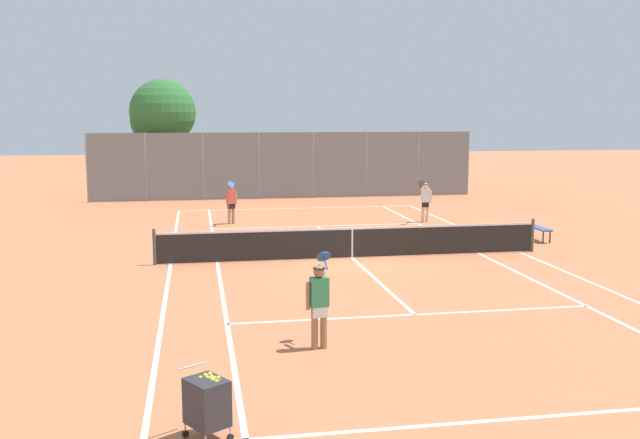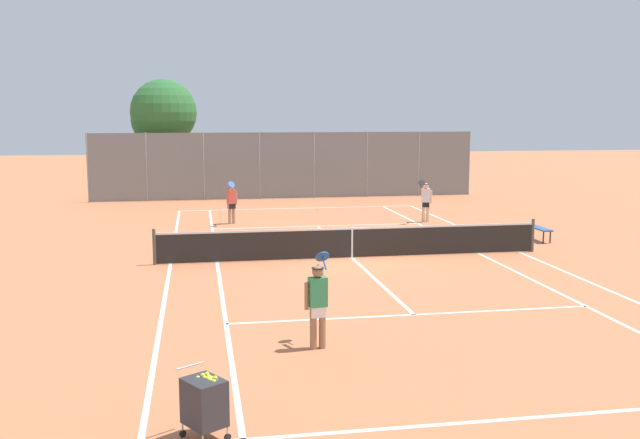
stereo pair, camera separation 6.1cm
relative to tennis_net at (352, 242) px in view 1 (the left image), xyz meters
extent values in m
plane|color=#C67047|center=(0.00, 0.00, -0.51)|extent=(120.00, 120.00, 0.00)
cube|color=silver|center=(0.00, -11.90, -0.51)|extent=(11.00, 0.10, 0.01)
cube|color=silver|center=(0.00, 11.90, -0.51)|extent=(11.00, 0.10, 0.01)
cube|color=silver|center=(-5.50, 0.00, -0.51)|extent=(0.10, 23.80, 0.01)
cube|color=silver|center=(5.50, 0.00, -0.51)|extent=(0.10, 23.80, 0.01)
cube|color=silver|center=(-4.13, 0.00, -0.51)|extent=(0.10, 23.80, 0.01)
cube|color=silver|center=(4.13, 0.00, -0.51)|extent=(0.10, 23.80, 0.01)
cube|color=silver|center=(0.00, -6.40, -0.51)|extent=(8.26, 0.10, 0.01)
cube|color=silver|center=(0.00, 6.40, -0.51)|extent=(8.26, 0.10, 0.01)
cube|color=silver|center=(0.00, 0.00, -0.51)|extent=(0.10, 12.80, 0.01)
cylinder|color=#474C47|center=(-5.95, 0.00, 0.03)|extent=(0.10, 0.10, 1.07)
cylinder|color=#474C47|center=(5.95, 0.00, 0.03)|extent=(0.10, 0.10, 1.07)
cube|color=black|center=(0.00, 0.00, -0.04)|extent=(11.90, 0.02, 0.89)
cube|color=white|center=(0.00, 0.00, 0.41)|extent=(11.90, 0.03, 0.06)
cube|color=white|center=(0.00, 0.00, -0.06)|extent=(0.05, 0.03, 0.89)
cube|color=#2D2D33|center=(-4.64, -11.78, 0.02)|extent=(0.67, 0.71, 0.64)
cylinder|color=#B7B7BC|center=(-4.33, -11.89, -0.35)|extent=(0.02, 0.02, 0.16)
cylinder|color=black|center=(-4.33, -11.89, -0.46)|extent=(0.10, 0.08, 0.10)
cylinder|color=#B7B7BC|center=(-4.67, -12.10, -0.35)|extent=(0.02, 0.02, 0.16)
cylinder|color=#B7B7BC|center=(-4.60, -11.46, -0.35)|extent=(0.02, 0.02, 0.16)
cylinder|color=black|center=(-4.60, -11.46, -0.46)|extent=(0.10, 0.08, 0.10)
cylinder|color=#B7B7BC|center=(-4.94, -11.67, -0.35)|extent=(0.02, 0.02, 0.16)
cylinder|color=black|center=(-4.94, -11.67, -0.46)|extent=(0.10, 0.08, 0.10)
cylinder|color=#B7B7BC|center=(-4.82, -11.49, 0.44)|extent=(0.39, 0.25, 0.02)
sphere|color=#D1DB33|center=(-4.59, -11.59, 0.35)|extent=(0.07, 0.07, 0.07)
sphere|color=#D1DB33|center=(-4.56, -11.65, 0.32)|extent=(0.07, 0.07, 0.07)
sphere|color=#D1DB33|center=(-4.53, -11.72, 0.33)|extent=(0.07, 0.07, 0.07)
sphere|color=#D1DB33|center=(-4.48, -11.77, 0.35)|extent=(0.07, 0.07, 0.07)
sphere|color=#D1DB33|center=(-4.45, -11.82, 0.31)|extent=(0.07, 0.07, 0.07)
sphere|color=#D1DB33|center=(-4.65, -11.64, 0.35)|extent=(0.07, 0.07, 0.07)
sphere|color=#D1DB33|center=(-4.62, -11.69, 0.33)|extent=(0.07, 0.07, 0.07)
sphere|color=#D1DB33|center=(-4.58, -11.74, 0.33)|extent=(0.07, 0.07, 0.07)
sphere|color=#D1DB33|center=(-4.55, -11.80, 0.33)|extent=(0.07, 0.07, 0.07)
sphere|color=#D1DB33|center=(-4.50, -11.85, 0.33)|extent=(0.07, 0.07, 0.07)
sphere|color=#D1DB33|center=(-4.71, -11.66, 0.32)|extent=(0.07, 0.07, 0.07)
cylinder|color=#936B4C|center=(-2.57, -8.31, -0.10)|extent=(0.13, 0.13, 0.82)
cylinder|color=#936B4C|center=(-2.39, -8.28, -0.10)|extent=(0.13, 0.13, 0.82)
cube|color=white|center=(-2.48, -8.30, 0.23)|extent=(0.30, 0.22, 0.24)
cube|color=#338C59|center=(-2.48, -8.30, 0.59)|extent=(0.36, 0.25, 0.56)
sphere|color=#936B4C|center=(-2.48, -8.30, 0.98)|extent=(0.22, 0.22, 0.22)
cylinder|color=black|center=(-2.48, -8.30, 1.05)|extent=(0.23, 0.23, 0.02)
cylinder|color=#936B4C|center=(-2.70, -8.33, 0.53)|extent=(0.08, 0.08, 0.52)
cylinder|color=#936B4C|center=(-2.37, -8.14, 0.88)|extent=(0.14, 0.46, 0.35)
cylinder|color=#1E4C99|center=(-2.28, -7.86, 1.04)|extent=(0.07, 0.25, 0.22)
cylinder|color=#1E4C99|center=(-2.30, -7.74, 1.15)|extent=(0.30, 0.23, 0.23)
cylinder|color=tan|center=(-3.23, 7.65, -0.10)|extent=(0.13, 0.13, 0.82)
cylinder|color=tan|center=(-3.40, 7.58, -0.10)|extent=(0.13, 0.13, 0.82)
cube|color=black|center=(-3.31, 7.62, 0.23)|extent=(0.33, 0.28, 0.24)
cube|color=#D84C3F|center=(-3.31, 7.62, 0.59)|extent=(0.39, 0.32, 0.56)
sphere|color=tan|center=(-3.31, 7.62, 0.98)|extent=(0.22, 0.22, 0.22)
cylinder|color=black|center=(-3.31, 7.62, 1.05)|extent=(0.23, 0.23, 0.02)
cylinder|color=tan|center=(-3.11, 7.71, 0.53)|extent=(0.08, 0.08, 0.52)
cylinder|color=tan|center=(-3.37, 7.44, 0.88)|extent=(0.26, 0.45, 0.35)
cylinder|color=#1E4C99|center=(-3.39, 7.14, 1.04)|extent=(0.13, 0.24, 0.22)
cylinder|color=#1E4C99|center=(-3.34, 7.04, 1.15)|extent=(0.34, 0.29, 0.23)
cylinder|color=beige|center=(4.66, 6.73, -0.10)|extent=(0.13, 0.13, 0.82)
cylinder|color=beige|center=(4.48, 6.76, -0.10)|extent=(0.13, 0.13, 0.82)
cube|color=black|center=(4.57, 6.75, 0.23)|extent=(0.31, 0.22, 0.24)
cube|color=white|center=(4.57, 6.75, 0.59)|extent=(0.37, 0.25, 0.56)
sphere|color=beige|center=(4.57, 6.75, 0.98)|extent=(0.22, 0.22, 0.22)
cylinder|color=black|center=(4.57, 6.75, 1.05)|extent=(0.23, 0.23, 0.02)
cylinder|color=beige|center=(4.79, 6.71, 0.53)|extent=(0.08, 0.08, 0.52)
cylinder|color=beige|center=(4.42, 6.63, 0.88)|extent=(0.15, 0.46, 0.35)
cylinder|color=black|center=(4.25, 6.39, 1.04)|extent=(0.07, 0.25, 0.22)
cylinder|color=black|center=(4.23, 6.28, 1.15)|extent=(0.31, 0.24, 0.23)
sphere|color=#D1DB33|center=(0.80, 11.12, -0.48)|extent=(0.07, 0.07, 0.07)
sphere|color=#D1DB33|center=(4.01, 4.16, -0.48)|extent=(0.07, 0.07, 0.07)
cube|color=#33598C|center=(7.14, 1.95, -0.07)|extent=(0.36, 1.50, 0.05)
cylinder|color=#262626|center=(7.01, 1.31, -0.30)|extent=(0.05, 0.05, 0.41)
cylinder|color=#262626|center=(7.01, 2.59, -0.30)|extent=(0.05, 0.05, 0.41)
cylinder|color=#262626|center=(7.26, 1.31, -0.30)|extent=(0.05, 0.05, 0.41)
cylinder|color=#262626|center=(7.26, 2.59, -0.30)|extent=(0.05, 0.05, 0.41)
cylinder|color=gray|center=(-10.05, 15.95, 1.23)|extent=(0.08, 0.08, 3.48)
cylinder|color=gray|center=(-7.18, 15.95, 1.23)|extent=(0.08, 0.08, 3.48)
cylinder|color=gray|center=(-4.31, 15.95, 1.23)|extent=(0.08, 0.08, 3.48)
cylinder|color=gray|center=(-1.44, 15.95, 1.23)|extent=(0.08, 0.08, 3.48)
cylinder|color=gray|center=(1.44, 15.95, 1.23)|extent=(0.08, 0.08, 3.48)
cylinder|color=gray|center=(4.31, 15.95, 1.23)|extent=(0.08, 0.08, 3.48)
cylinder|color=gray|center=(7.18, 15.95, 1.23)|extent=(0.08, 0.08, 3.48)
cylinder|color=gray|center=(10.05, 15.95, 1.23)|extent=(0.08, 0.08, 3.48)
cube|color=slate|center=(0.00, 15.95, 1.23)|extent=(20.10, 0.02, 3.44)
cylinder|color=brown|center=(-6.34, 18.13, 1.13)|extent=(0.23, 0.23, 3.27)
sphere|color=#2D6B33|center=(-6.34, 18.13, 3.99)|extent=(3.51, 3.51, 3.51)
sphere|color=#2D6B33|center=(-6.79, 18.08, 3.55)|extent=(2.54, 2.54, 2.54)
camera|label=1|loc=(-4.71, -21.09, 3.88)|focal=40.00mm
camera|label=2|loc=(-4.65, -21.10, 3.88)|focal=40.00mm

